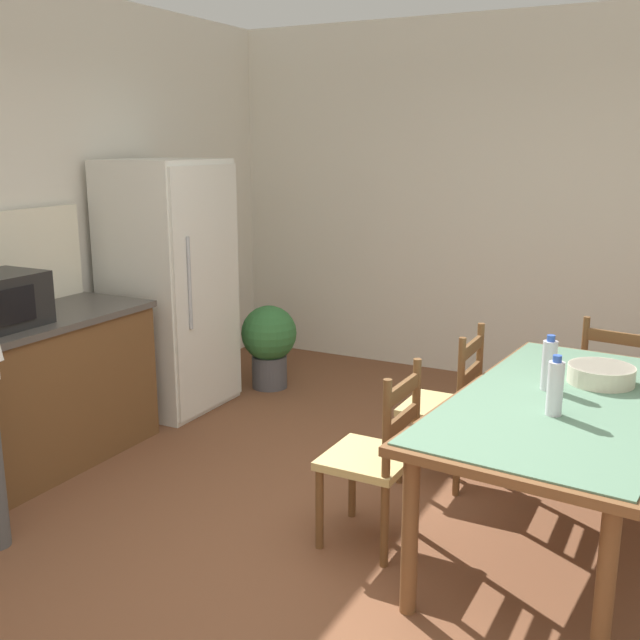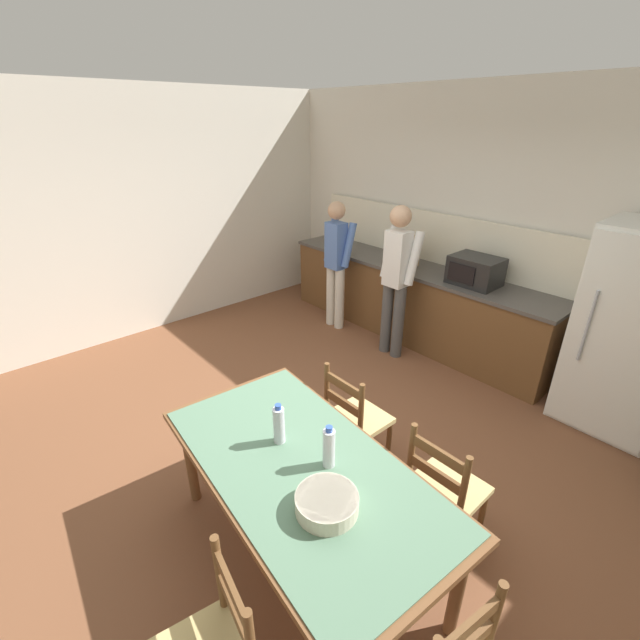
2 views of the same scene
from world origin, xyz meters
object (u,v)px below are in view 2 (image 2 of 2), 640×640
(serving_bowl, at_px, (327,502))
(refrigerator, at_px, (631,333))
(person_at_sink, at_px, (336,259))
(bottle_off_centre, at_px, (329,448))
(dining_table, at_px, (302,474))
(paper_bag, at_px, (408,250))
(microwave, at_px, (475,271))
(chair_side_far_right, at_px, (444,489))
(chair_side_far_left, at_px, (355,419))
(person_at_counter, at_px, (397,275))
(bottle_near_centre, at_px, (279,425))

(serving_bowl, bearing_deg, refrigerator, 81.24)
(person_at_sink, bearing_deg, bottle_off_centre, -134.28)
(dining_table, bearing_deg, paper_bag, 118.15)
(refrigerator, xyz_separation_m, dining_table, (-0.79, -2.94, -0.22))
(microwave, xyz_separation_m, chair_side_far_right, (1.19, -2.22, -0.62))
(dining_table, height_order, bottle_off_centre, bottle_off_centre)
(dining_table, bearing_deg, chair_side_far_right, 55.90)
(chair_side_far_left, xyz_separation_m, person_at_sink, (-1.95, 1.65, 0.48))
(bottle_off_centre, relative_size, person_at_sink, 0.17)
(person_at_sink, distance_m, person_at_counter, 0.98)
(chair_side_far_right, bearing_deg, person_at_sink, -31.58)
(refrigerator, xyz_separation_m, chair_side_far_right, (-0.29, -2.20, -0.46))
(microwave, relative_size, bottle_off_centre, 1.85)
(chair_side_far_left, bearing_deg, dining_table, 114.28)
(chair_side_far_right, height_order, person_at_counter, person_at_counter)
(serving_bowl, height_order, person_at_sink, person_at_sink)
(person_at_sink, bearing_deg, bottle_near_centre, -139.71)
(chair_side_far_right, bearing_deg, bottle_off_centre, 57.85)
(dining_table, relative_size, bottle_off_centre, 7.29)
(serving_bowl, distance_m, person_at_counter, 3.03)
(paper_bag, distance_m, chair_side_far_right, 3.10)
(microwave, xyz_separation_m, bottle_near_centre, (0.45, -2.93, -0.18))
(serving_bowl, xyz_separation_m, person_at_counter, (-1.64, 2.54, 0.16))
(dining_table, height_order, person_at_counter, person_at_counter)
(serving_bowl, bearing_deg, chair_side_far_left, 126.44)
(serving_bowl, bearing_deg, microwave, 108.31)
(refrigerator, relative_size, microwave, 3.61)
(paper_bag, distance_m, person_at_sink, 0.89)
(paper_bag, xyz_separation_m, bottle_near_centre, (1.34, -2.93, -0.21))
(person_at_counter, bearing_deg, serving_bowl, -147.07)
(paper_bag, relative_size, bottle_near_centre, 1.33)
(serving_bowl, xyz_separation_m, chair_side_far_right, (0.17, 0.84, -0.37))
(bottle_off_centre, bearing_deg, refrigerator, 76.35)
(microwave, distance_m, person_at_sink, 1.69)
(bottle_off_centre, xyz_separation_m, serving_bowl, (0.22, -0.21, -0.07))
(microwave, relative_size, chair_side_far_right, 0.55)
(chair_side_far_left, bearing_deg, microwave, -80.16)
(refrigerator, xyz_separation_m, chair_side_far_left, (-1.14, -2.13, -0.46))
(refrigerator, bearing_deg, bottle_off_centre, -103.65)
(bottle_off_centre, height_order, person_at_sink, person_at_sink)
(bottle_near_centre, xyz_separation_m, chair_side_far_left, (-0.12, 0.79, -0.44))
(dining_table, height_order, serving_bowl, serving_bowl)
(chair_side_far_left, bearing_deg, bottle_near_centre, 99.20)
(bottle_near_centre, distance_m, person_at_sink, 3.19)
(serving_bowl, relative_size, chair_side_far_left, 0.35)
(microwave, relative_size, person_at_counter, 0.29)
(bottle_near_centre, distance_m, chair_side_far_left, 0.91)
(paper_bag, distance_m, bottle_off_centre, 3.30)
(microwave, bearing_deg, dining_table, -76.87)
(refrigerator, relative_size, dining_table, 0.92)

